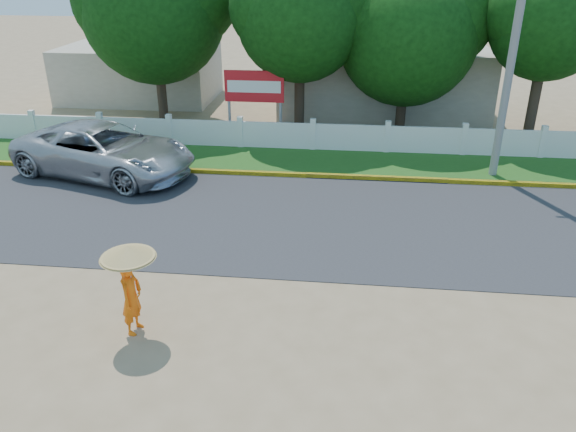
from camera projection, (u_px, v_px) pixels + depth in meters
The scene contains 12 objects.
ground at pixel (279, 303), 13.05m from camera, with size 120.00×120.00×0.00m, color #9E8460.
road at pixel (297, 219), 17.09m from camera, with size 60.00×7.00×0.02m, color #38383A.
grass_verge at pixel (310, 161), 21.80m from camera, with size 60.00×3.50×0.03m, color #2D601E.
curb at pixel (306, 175), 20.24m from camera, with size 40.00×0.18×0.16m, color yellow.
fence at pixel (313, 137), 22.87m from camera, with size 40.00×0.10×1.10m, color silver.
building_near at pixel (382, 78), 28.23m from camera, with size 10.00×6.00×3.20m, color #B7AD99.
building_far at pixel (140, 73), 30.51m from camera, with size 8.00×5.00×2.80m, color #B7AD99.
utility_pole at pixel (511, 60), 18.73m from camera, with size 0.28×0.28×8.25m, color gray.
vehicle at pixel (104, 150), 20.16m from camera, with size 3.07×6.66×1.85m, color #AFB2B8.
monk_with_parasol at pixel (130, 277), 11.53m from camera, with size 1.14×1.14×2.08m.
billboard at pixel (254, 90), 23.43m from camera, with size 2.50×0.13×2.95m.
tree_row at pixel (412, 15), 23.47m from camera, with size 30.12×7.41×8.90m.
Camera 1 is at (1.42, -10.83, 7.42)m, focal length 35.00 mm.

